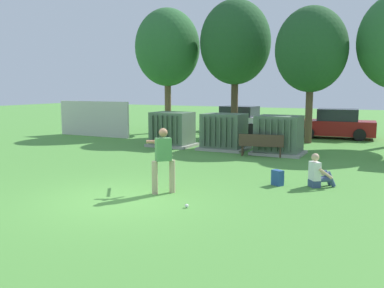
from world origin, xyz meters
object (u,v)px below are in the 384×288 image
seated_spectator (318,174)px  parked_car_leftmost (238,120)px  transformer_west (172,130)px  parked_car_left_of_center (335,125)px  transformer_mid_east (279,136)px  transformer_mid_west (224,132)px  batter (163,157)px  park_bench (261,144)px  sports_ball (187,206)px  backpack (278,178)px

seated_spectator → parked_car_leftmost: parked_car_leftmost is taller
transformer_west → parked_car_left_of_center: 9.38m
transformer_west → transformer_mid_east: 5.18m
transformer_mid_west → batter: (1.53, -7.96, 0.19)m
park_bench → transformer_mid_east: bearing=64.2°
parked_car_left_of_center → batter: bearing=-99.0°
sports_ball → parked_car_leftmost: 17.01m
park_bench → parked_car_leftmost: 9.47m
park_bench → parked_car_left_of_center: bearing=77.3°
parked_car_leftmost → parked_car_left_of_center: (5.96, -0.66, 0.00)m
transformer_mid_east → sports_ball: size_ratio=23.33×
parked_car_leftmost → parked_car_left_of_center: size_ratio=0.99×
batter → seated_spectator: 4.42m
park_bench → backpack: size_ratio=4.19×
transformer_west → parked_car_leftmost: size_ratio=0.49×
sports_ball → parked_car_leftmost: (-4.85, 16.29, 0.71)m
transformer_west → backpack: bearing=-40.3°
transformer_mid_east → batter: 7.84m
parked_car_left_of_center → parked_car_leftmost: bearing=173.6°
park_bench → parked_car_left_of_center: 8.03m
parked_car_left_of_center → seated_spectator: bearing=-84.2°
batter → seated_spectator: size_ratio=1.81×
sports_ball → parked_car_leftmost: parked_car_leftmost is taller
backpack → parked_car_leftmost: bearing=115.1°
transformer_mid_west → parked_car_leftmost: same height
batter → transformer_mid_east: bearing=82.6°
parked_car_leftmost → transformer_mid_east: bearing=-58.4°
park_bench → batter: size_ratio=1.06×
parked_car_leftmost → sports_ball: bearing=-73.4°
park_bench → backpack: bearing=-67.1°
batter → transformer_west: bearing=117.8°
sports_ball → transformer_west: bearing=121.3°
transformer_west → transformer_mid_west: 2.63m
transformer_mid_east → park_bench: size_ratio=1.14×
parked_car_left_of_center → park_bench: bearing=-102.7°
seated_spectator → parked_car_left_of_center: size_ratio=0.22×
transformer_west → park_bench: bearing=-12.6°
transformer_mid_west → parked_car_leftmost: bearing=105.9°
transformer_mid_east → seated_spectator: transformer_mid_east is taller
seated_spectator → transformer_mid_east: bearing=116.0°
sports_ball → seated_spectator: size_ratio=0.09×
backpack → parked_car_left_of_center: bearing=90.8°
transformer_mid_east → seated_spectator: 5.83m
park_bench → seated_spectator: size_ratio=1.91×
parked_car_leftmost → transformer_mid_west: bearing=-74.1°
seated_spectator → backpack: size_ratio=2.19×
backpack → parked_car_leftmost: size_ratio=0.10×
sports_ball → park_bench: bearing=94.8°
transformer_mid_west → backpack: 7.03m
transformer_mid_west → transformer_west: bearing=-178.5°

